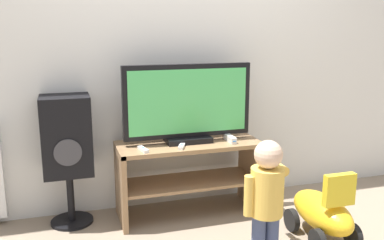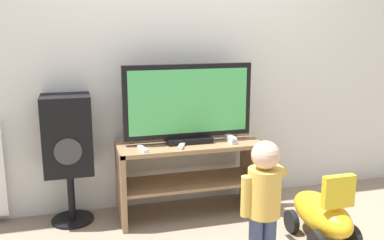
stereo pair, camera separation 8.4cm
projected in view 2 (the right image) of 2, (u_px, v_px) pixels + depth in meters
name	position (u px, v px, depth m)	size (l,w,h in m)	color
ground_plane	(197.00, 225.00, 3.08)	(16.00, 16.00, 0.00)	gray
wall_back	(179.00, 39.00, 3.27)	(10.00, 0.06, 2.60)	silver
tv_stand	(189.00, 167.00, 3.20)	(1.06, 0.42, 0.56)	#93704C
television	(188.00, 104.00, 3.11)	(0.95, 0.20, 0.58)	black
game_console	(230.00, 139.00, 3.17)	(0.04, 0.17, 0.04)	white
remote_primary	(143.00, 149.00, 2.95)	(0.06, 0.13, 0.03)	white
remote_secondary	(182.00, 146.00, 3.02)	(0.09, 0.13, 0.03)	white
child	(264.00, 193.00, 2.49)	(0.29, 0.44, 0.77)	#3F4C72
speaker_tower	(68.00, 138.00, 3.01)	(0.34, 0.30, 0.94)	black
ride_on_toy	(323.00, 214.00, 2.81)	(0.30, 0.58, 0.51)	gold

